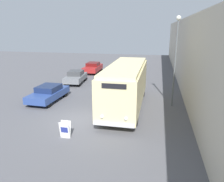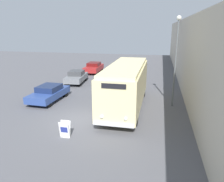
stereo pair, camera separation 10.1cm
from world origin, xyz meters
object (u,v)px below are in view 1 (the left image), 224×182
(streetlamp, at_px, (176,50))
(parked_car_far, at_px, (93,67))
(vintage_bus, at_px, (126,84))
(parked_car_near, at_px, (49,93))
(parked_car_mid, at_px, (76,77))
(sign_board, at_px, (65,130))

(streetlamp, xyz_separation_m, parked_car_far, (-10.26, 11.99, -3.72))
(vintage_bus, xyz_separation_m, parked_car_near, (-6.71, 0.25, -1.20))
(parked_car_near, relative_size, parked_car_mid, 1.07)
(streetlamp, relative_size, parked_car_near, 1.57)
(vintage_bus, distance_m, parked_car_near, 6.83)
(streetlamp, xyz_separation_m, parked_car_near, (-10.34, -0.91, -3.76))
(sign_board, relative_size, parked_car_far, 0.22)
(vintage_bus, distance_m, parked_car_mid, 9.61)
(parked_car_near, bearing_deg, parked_car_mid, 92.16)
(sign_board, height_order, streetlamp, streetlamp)
(parked_car_near, bearing_deg, vintage_bus, -0.23)
(sign_board, bearing_deg, parked_car_mid, 108.39)
(parked_car_mid, bearing_deg, sign_board, -76.82)
(vintage_bus, height_order, parked_car_far, vintage_bus)
(sign_board, bearing_deg, parked_car_far, 102.05)
(streetlamp, bearing_deg, parked_car_far, 130.55)
(vintage_bus, relative_size, parked_car_near, 2.10)
(parked_car_mid, distance_m, parked_car_far, 6.41)
(vintage_bus, height_order, parked_car_near, vintage_bus)
(streetlamp, bearing_deg, sign_board, -132.39)
(vintage_bus, bearing_deg, parked_car_far, 116.75)
(parked_car_far, bearing_deg, sign_board, -79.61)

